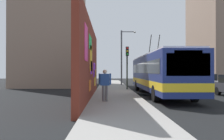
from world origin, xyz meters
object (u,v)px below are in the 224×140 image
object	(u,v)px
city_bus	(159,73)
parked_car_white	(202,82)
pedestrian_near_wall	(105,82)
street_lamp	(123,54)
traffic_light	(127,60)

from	to	relation	value
city_bus	parked_car_white	xyz separation A→B (m)	(4.36, -5.20, -0.89)
pedestrian_near_wall	street_lamp	xyz separation A→B (m)	(15.08, -2.08, 2.81)
pedestrian_near_wall	traffic_light	bearing A→B (deg)	-13.51
traffic_light	street_lamp	world-z (taller)	street_lamp
parked_car_white	street_lamp	distance (m)	9.95
parked_car_white	traffic_light	world-z (taller)	traffic_light
parked_car_white	traffic_light	distance (m)	7.66
city_bus	traffic_light	bearing A→B (deg)	31.48
city_bus	parked_car_white	world-z (taller)	city_bus
parked_car_white	street_lamp	xyz separation A→B (m)	(6.03, 7.24, 3.18)
pedestrian_near_wall	street_lamp	distance (m)	15.48
parked_car_white	pedestrian_near_wall	xyz separation A→B (m)	(-9.05, 9.32, 0.36)
city_bus	pedestrian_near_wall	distance (m)	6.26
street_lamp	parked_car_white	bearing A→B (deg)	-129.80
pedestrian_near_wall	traffic_light	distance (m)	8.59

